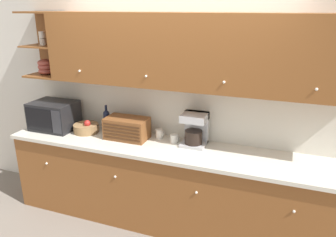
{
  "coord_description": "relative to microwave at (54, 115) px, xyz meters",
  "views": [
    {
      "loc": [
        1.13,
        -3.27,
        2.34
      ],
      "look_at": [
        0.0,
        -0.21,
        1.21
      ],
      "focal_mm": 35.0,
      "sensor_mm": 36.0,
      "label": 1
    }
  ],
  "objects": [
    {
      "name": "bread_box",
      "position": [
        0.95,
        0.02,
        -0.05
      ],
      "size": [
        0.47,
        0.27,
        0.24
      ],
      "color": "brown",
      "rests_on": "counter_unit"
    },
    {
      "name": "ground_plane",
      "position": [
        1.42,
        0.28,
        -1.1
      ],
      "size": [
        24.0,
        24.0,
        0.0
      ],
      "primitive_type": "plane",
      "color": "slate"
    },
    {
      "name": "wine_bottle",
      "position": [
        0.64,
        0.12,
        -0.02
      ],
      "size": [
        0.07,
        0.07,
        0.32
      ],
      "color": "black",
      "rests_on": "counter_unit"
    },
    {
      "name": "upper_cabinets",
      "position": [
        1.59,
        0.1,
        0.81
      ],
      "size": [
        3.51,
        0.37,
        0.73
      ],
      "color": "brown",
      "rests_on": "backsplash_panel"
    },
    {
      "name": "mug",
      "position": [
        1.48,
        0.09,
        -0.12
      ],
      "size": [
        0.09,
        0.08,
        0.09
      ],
      "color": "silver",
      "rests_on": "counter_unit"
    },
    {
      "name": "wall_back",
      "position": [
        1.42,
        0.31,
        0.2
      ],
      "size": [
        5.91,
        0.06,
        2.6
      ],
      "color": "silver",
      "rests_on": "ground_plane"
    },
    {
      "name": "counter_unit",
      "position": [
        1.42,
        -0.03,
        -0.63
      ],
      "size": [
        3.53,
        0.64,
        0.94
      ],
      "color": "brown",
      "rests_on": "ground_plane"
    },
    {
      "name": "backsplash_panel",
      "position": [
        1.42,
        0.28,
        0.14
      ],
      "size": [
        3.51,
        0.01,
        0.61
      ],
      "color": "silver",
      "rests_on": "counter_unit"
    },
    {
      "name": "mug_blue_second",
      "position": [
        1.29,
        0.15,
        -0.11
      ],
      "size": [
        0.09,
        0.08,
        0.1
      ],
      "color": "silver",
      "rests_on": "counter_unit"
    },
    {
      "name": "microwave",
      "position": [
        0.0,
        0.0,
        0.0
      ],
      "size": [
        0.51,
        0.39,
        0.33
      ],
      "color": "black",
      "rests_on": "counter_unit"
    },
    {
      "name": "coffee_maker",
      "position": [
        1.7,
        0.12,
        0.01
      ],
      "size": [
        0.26,
        0.25,
        0.35
      ],
      "color": "#B7B7BC",
      "rests_on": "counter_unit"
    },
    {
      "name": "fruit_basket",
      "position": [
        0.42,
        0.02,
        -0.11
      ],
      "size": [
        0.29,
        0.29,
        0.16
      ],
      "color": "#937047",
      "rests_on": "counter_unit"
    }
  ]
}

